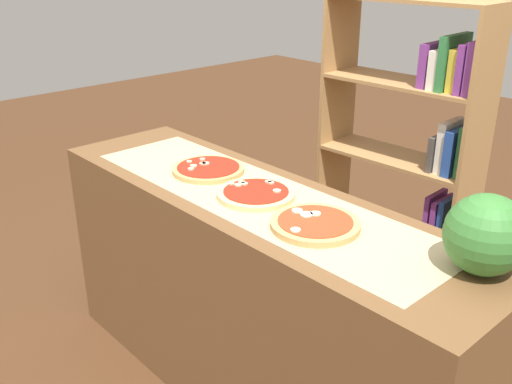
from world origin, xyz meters
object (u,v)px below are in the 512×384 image
at_px(pizza_mushroom_0, 208,169).
at_px(bookshelf, 418,167).
at_px(pizza_mozzarella_2, 315,224).
at_px(watermelon, 486,235).
at_px(pizza_mushroom_1, 256,193).

xyz_separation_m(pizza_mushroom_0, bookshelf, (0.35, 1.08, -0.17)).
xyz_separation_m(pizza_mozzarella_2, bookshelf, (-0.31, 1.14, -0.17)).
distance_m(pizza_mushroom_0, watermelon, 1.19).
relative_size(pizza_mushroom_0, watermelon, 1.26).
distance_m(pizza_mushroom_0, bookshelf, 1.15).
relative_size(pizza_mushroom_0, pizza_mozzarella_2, 0.99).
height_order(pizza_mozzarella_2, bookshelf, bookshelf).
height_order(pizza_mushroom_0, pizza_mushroom_1, same).
relative_size(pizza_mushroom_1, watermelon, 1.25).
relative_size(pizza_mushroom_0, pizza_mushroom_1, 1.01).
distance_m(pizza_mushroom_1, bookshelf, 1.12).
xyz_separation_m(pizza_mushroom_0, pizza_mushroom_1, (0.33, -0.03, 0.00)).
height_order(pizza_mushroom_1, watermelon, watermelon).
xyz_separation_m(pizza_mushroom_1, pizza_mozzarella_2, (0.33, -0.03, 0.00)).
height_order(watermelon, bookshelf, bookshelf).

